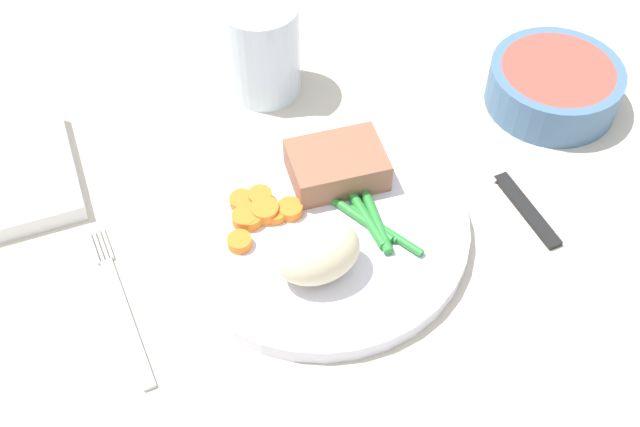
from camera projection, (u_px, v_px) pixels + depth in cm
name	position (u px, v px, depth cm)	size (l,w,h in cm)	color
dining_table	(316.00, 216.00, 72.49)	(120.00, 90.00, 2.00)	beige
dinner_plate	(320.00, 227.00, 69.45)	(25.87, 25.87, 1.60)	white
meat_portion	(337.00, 165.00, 70.92)	(8.33, 6.06, 2.96)	#936047
mashed_potatoes	(317.00, 252.00, 63.59)	(7.12, 5.26, 5.06)	beige
carrot_slices	(258.00, 213.00, 68.69)	(7.36, 6.25, 1.19)	orange
green_beans	(371.00, 221.00, 68.32)	(4.89, 9.44, 0.88)	#2D8C38
fork	(121.00, 305.00, 65.12)	(1.44, 16.60, 0.40)	silver
knife	(495.00, 171.00, 74.37)	(1.70, 20.50, 0.64)	black
water_glass	(263.00, 55.00, 78.55)	(7.44, 7.44, 10.06)	silver
salad_bowl	(554.00, 84.00, 78.53)	(12.98, 12.98, 4.41)	#4C7299
napkin	(8.00, 178.00, 72.90)	(11.94, 13.40, 1.76)	white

